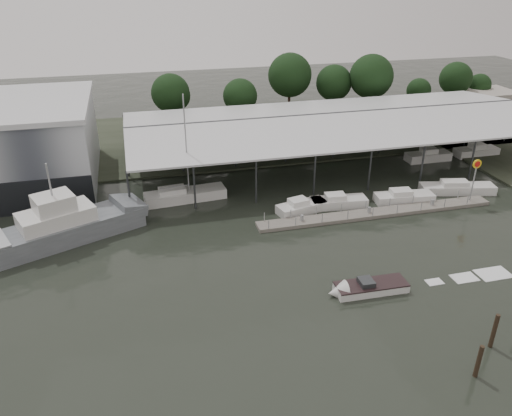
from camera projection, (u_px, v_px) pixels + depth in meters
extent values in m
plane|color=black|center=(274.00, 282.00, 44.64)|extent=(200.00, 200.00, 0.00)
cube|color=#383F2F|center=(203.00, 138.00, 81.11)|extent=(140.00, 30.00, 0.30)
cube|color=#2D3133|center=(336.00, 113.00, 69.75)|extent=(58.00, 0.40, 0.30)
cylinder|color=#2D3133|center=(129.00, 194.00, 55.12)|extent=(0.24, 0.24, 5.50)
cylinder|color=#2D3133|center=(125.00, 132.00, 75.11)|extent=(0.24, 0.24, 5.50)
cylinder|color=#2D3133|center=(463.00, 108.00, 87.93)|extent=(0.24, 0.24, 5.50)
cube|color=slate|center=(377.00, 213.00, 56.56)|extent=(28.00, 2.00, 0.40)
cylinder|color=gray|center=(269.00, 225.00, 52.64)|extent=(0.10, 0.10, 1.20)
cylinder|color=gray|center=(473.00, 193.00, 59.95)|extent=(0.10, 0.10, 1.20)
cube|color=gray|center=(369.00, 210.00, 56.12)|extent=(0.30, 0.30, 0.70)
cylinder|color=gray|center=(473.00, 184.00, 58.19)|extent=(0.16, 0.16, 5.00)
cylinder|color=yellow|center=(477.00, 164.00, 57.09)|extent=(1.10, 0.12, 1.10)
cylinder|color=red|center=(478.00, 164.00, 57.03)|extent=(0.70, 0.05, 0.70)
cube|color=gray|center=(486.00, 101.00, 95.03)|extent=(10.00, 8.00, 4.00)
cube|color=slate|center=(69.00, 231.00, 51.31)|extent=(15.71, 10.05, 2.40)
cube|color=slate|center=(128.00, 205.00, 54.53)|extent=(4.36, 5.03, 1.74)
cube|color=silver|center=(57.00, 218.00, 50.02)|extent=(8.01, 6.17, 1.80)
cube|color=silver|center=(54.00, 203.00, 49.26)|extent=(4.59, 4.31, 1.61)
cylinder|color=gray|center=(49.00, 180.00, 48.20)|extent=(0.18, 0.18, 3.50)
cube|color=silver|center=(185.00, 196.00, 59.94)|extent=(9.86, 3.44, 1.40)
cube|color=silver|center=(172.00, 191.00, 59.09)|extent=(3.24, 2.06, 0.80)
cylinder|color=gray|center=(186.00, 145.00, 57.27)|extent=(0.16, 0.16, 11.85)
cylinder|color=gray|center=(174.00, 187.00, 58.95)|extent=(3.50, 0.43, 0.12)
cube|color=silver|center=(371.00, 288.00, 43.29)|extent=(6.39, 2.17, 0.90)
cone|color=silver|center=(337.00, 292.00, 42.68)|extent=(1.65, 2.04, 2.00)
cube|color=black|center=(371.00, 284.00, 43.11)|extent=(6.39, 2.23, 0.12)
cube|color=#2D3133|center=(366.00, 282.00, 42.90)|extent=(1.24, 1.43, 0.50)
cube|color=silver|center=(434.00, 282.00, 44.65)|extent=(2.30, 1.50, 0.04)
cube|color=silver|center=(464.00, 278.00, 45.24)|extent=(3.10, 2.00, 0.04)
cube|color=silver|center=(493.00, 274.00, 45.84)|extent=(3.90, 2.50, 0.04)
cube|color=silver|center=(302.00, 208.00, 57.10)|extent=(6.29, 3.51, 1.10)
cube|color=silver|center=(298.00, 202.00, 56.63)|extent=(2.39, 2.04, 0.70)
cube|color=silver|center=(339.00, 203.00, 58.33)|extent=(6.71, 2.80, 1.10)
cube|color=silver|center=(335.00, 197.00, 57.86)|extent=(2.43, 1.81, 0.70)
cube|color=silver|center=(404.00, 198.00, 59.44)|extent=(7.17, 3.00, 1.10)
cube|color=silver|center=(401.00, 192.00, 58.98)|extent=(2.61, 1.88, 0.70)
cube|color=silver|center=(457.00, 189.00, 61.86)|extent=(9.32, 4.19, 1.10)
cube|color=silver|center=(455.00, 183.00, 61.39)|extent=(3.45, 2.28, 0.70)
cylinder|color=#2D2216|center=(478.00, 365.00, 34.07)|extent=(0.32, 0.32, 3.26)
cylinder|color=#2D2216|center=(493.00, 334.00, 36.66)|extent=(0.32, 0.32, 3.54)
cylinder|color=#311D15|center=(172.00, 117.00, 84.16)|extent=(0.50, 0.50, 4.54)
sphere|color=#1A3315|center=(170.00, 93.00, 82.36)|extent=(6.36, 6.36, 6.36)
cylinder|color=#311D15|center=(177.00, 115.00, 87.23)|extent=(0.50, 0.50, 3.67)
sphere|color=#1A3315|center=(175.00, 96.00, 85.77)|extent=(5.14, 5.14, 5.14)
cylinder|color=#311D15|center=(240.00, 117.00, 84.81)|extent=(0.50, 0.50, 4.10)
sphere|color=#1A3315|center=(240.00, 96.00, 83.18)|extent=(5.73, 5.73, 5.73)
cylinder|color=#311D15|center=(289.00, 103.00, 90.84)|extent=(0.50, 0.50, 5.54)
sphere|color=#1A3315|center=(290.00, 75.00, 88.64)|extent=(7.75, 7.75, 7.75)
cylinder|color=#311D15|center=(332.00, 105.00, 91.18)|extent=(0.50, 0.50, 4.56)
sphere|color=#1A3315|center=(334.00, 83.00, 89.37)|extent=(6.38, 6.38, 6.38)
cylinder|color=#311D15|center=(368.00, 104.00, 90.06)|extent=(0.50, 0.50, 5.50)
sphere|color=#1A3315|center=(371.00, 76.00, 87.88)|extent=(7.70, 7.70, 7.70)
cylinder|color=#311D15|center=(417.00, 106.00, 93.70)|extent=(0.50, 0.50, 3.17)
sphere|color=#1A3315|center=(419.00, 90.00, 92.44)|extent=(4.44, 4.44, 4.44)
cylinder|color=#311D15|center=(452.00, 99.00, 95.92)|extent=(0.50, 0.50, 4.34)
sphere|color=#1A3315|center=(456.00, 78.00, 94.19)|extent=(6.08, 6.08, 6.08)
cylinder|color=#311D15|center=(476.00, 100.00, 97.63)|extent=(0.50, 0.50, 3.15)
sphere|color=#1A3315|center=(479.00, 85.00, 96.37)|extent=(4.41, 4.41, 4.41)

